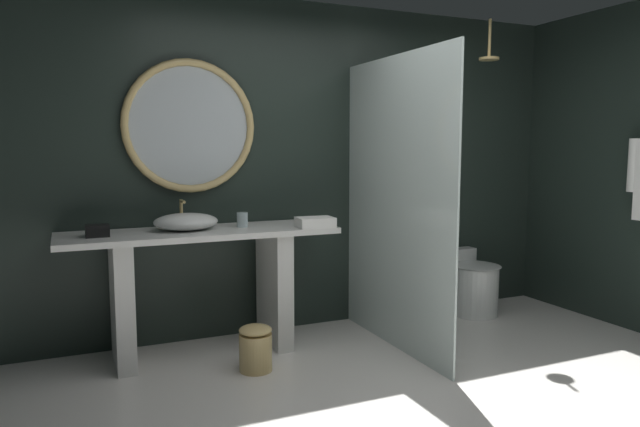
# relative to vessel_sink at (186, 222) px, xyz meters

# --- Properties ---
(ground_plane) EXTENTS (5.76, 5.76, 0.00)m
(ground_plane) POSITION_rel_vessel_sink_xyz_m (1.06, -1.57, -0.95)
(ground_plane) COLOR silver
(back_wall_panel) EXTENTS (4.80, 0.10, 2.60)m
(back_wall_panel) POSITION_rel_vessel_sink_xyz_m (1.06, 0.33, 0.35)
(back_wall_panel) COLOR #1E2823
(back_wall_panel) RESTS_ON ground_plane
(side_wall_right) EXTENTS (0.10, 2.47, 2.60)m
(side_wall_right) POSITION_rel_vessel_sink_xyz_m (3.41, -0.81, 0.35)
(side_wall_right) COLOR #1E2823
(side_wall_right) RESTS_ON ground_plane
(vanity_counter) EXTENTS (1.90, 0.59, 0.89)m
(vanity_counter) POSITION_rel_vessel_sink_xyz_m (0.09, -0.03, -0.39)
(vanity_counter) COLOR silver
(vanity_counter) RESTS_ON ground_plane
(vessel_sink) EXTENTS (0.44, 0.36, 0.20)m
(vessel_sink) POSITION_rel_vessel_sink_xyz_m (0.00, 0.00, 0.00)
(vessel_sink) COLOR white
(vessel_sink) RESTS_ON vanity_counter
(tumbler_cup) EXTENTS (0.08, 0.08, 0.11)m
(tumbler_cup) POSITION_rel_vessel_sink_xyz_m (0.41, -0.00, -0.01)
(tumbler_cup) COLOR silver
(tumbler_cup) RESTS_ON vanity_counter
(tissue_box) EXTENTS (0.15, 0.12, 0.08)m
(tissue_box) POSITION_rel_vessel_sink_xyz_m (-0.58, -0.07, -0.02)
(tissue_box) COLOR black
(tissue_box) RESTS_ON vanity_counter
(round_wall_mirror) EXTENTS (0.97, 0.06, 0.97)m
(round_wall_mirror) POSITION_rel_vessel_sink_xyz_m (0.09, 0.24, 0.67)
(round_wall_mirror) COLOR tan
(shower_glass_panel) EXTENTS (0.02, 1.46, 2.11)m
(shower_glass_panel) POSITION_rel_vessel_sink_xyz_m (1.42, -0.45, 0.11)
(shower_glass_panel) COLOR silver
(shower_glass_panel) RESTS_ON ground_plane
(rain_shower_head) EXTENTS (0.16, 0.16, 0.33)m
(rain_shower_head) POSITION_rel_vessel_sink_xyz_m (2.46, -0.16, 1.27)
(rain_shower_head) COLOR tan
(toilet) EXTENTS (0.42, 0.62, 0.55)m
(toilet) POSITION_rel_vessel_sink_xyz_m (2.49, 0.02, -0.69)
(toilet) COLOR white
(toilet) RESTS_ON ground_plane
(waste_bin) EXTENTS (0.22, 0.22, 0.31)m
(waste_bin) POSITION_rel_vessel_sink_xyz_m (0.34, -0.50, -0.79)
(waste_bin) COLOR tan
(waste_bin) RESTS_ON ground_plane
(folded_hand_towel) EXTENTS (0.27, 0.20, 0.07)m
(folded_hand_towel) POSITION_rel_vessel_sink_xyz_m (0.88, -0.23, -0.02)
(folded_hand_towel) COLOR white
(folded_hand_towel) RESTS_ON vanity_counter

